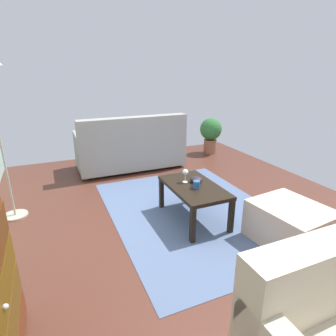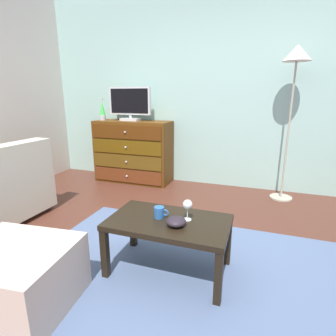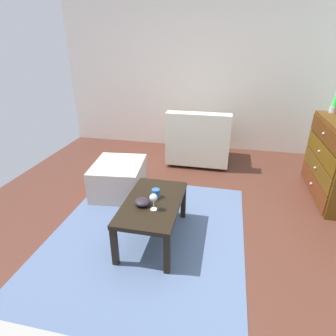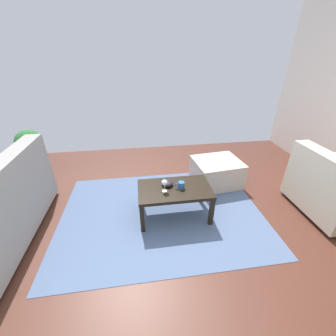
{
  "view_description": "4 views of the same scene",
  "coord_description": "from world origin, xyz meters",
  "views": [
    {
      "loc": [
        -2.5,
        1.29,
        1.67
      ],
      "look_at": [
        0.21,
        0.12,
        0.61
      ],
      "focal_mm": 29.96,
      "sensor_mm": 36.0,
      "label": 1
    },
    {
      "loc": [
        0.65,
        -1.84,
        1.3
      ],
      "look_at": [
        0.04,
        -0.14,
        0.82
      ],
      "focal_mm": 28.74,
      "sensor_mm": 36.0,
      "label": 2
    },
    {
      "loc": [
        2.18,
        0.48,
        1.8
      ],
      "look_at": [
        0.03,
        0.02,
        0.77
      ],
      "focal_mm": 29.72,
      "sensor_mm": 36.0,
      "label": 3
    },
    {
      "loc": [
        0.43,
        1.96,
        1.88
      ],
      "look_at": [
        0.15,
        0.01,
        0.78
      ],
      "focal_mm": 22.53,
      "sensor_mm": 36.0,
      "label": 4
    }
  ],
  "objects": [
    {
      "name": "ottoman",
      "position": [
        -0.75,
        -0.79,
        0.2
      ],
      "size": [
        0.76,
        0.67,
        0.4
      ],
      "primitive_type": "cube",
      "rotation": [
        0.0,
        0.0,
        0.11
      ],
      "color": "beige",
      "rests_on": "ground_plane"
    },
    {
      "name": "bowl_decorative",
      "position": [
        0.13,
        -0.2,
        0.45
      ],
      "size": [
        0.14,
        0.14,
        0.06
      ],
      "primitive_type": "ellipsoid",
      "color": "black",
      "rests_on": "coffee_table"
    },
    {
      "name": "area_rug",
      "position": [
        0.2,
        -0.2,
        0.0
      ],
      "size": [
        2.6,
        1.9,
        0.01
      ],
      "primitive_type": "cube",
      "color": "slate",
      "rests_on": "ground_plane"
    },
    {
      "name": "armchair",
      "position": [
        -1.96,
        0.09,
        0.35
      ],
      "size": [
        0.8,
        0.94,
        0.84
      ],
      "color": "#332319",
      "rests_on": "ground_plane"
    },
    {
      "name": "mug",
      "position": [
        -0.03,
        -0.12,
        0.47
      ],
      "size": [
        0.11,
        0.08,
        0.08
      ],
      "color": "#27589B",
      "rests_on": "coffee_table"
    },
    {
      "name": "ground_plane",
      "position": [
        0.0,
        0.0,
        -0.03
      ],
      "size": [
        5.92,
        4.78,
        0.05
      ],
      "primitive_type": "cube",
      "color": "#4F2A1F"
    },
    {
      "name": "wall_plain_left",
      "position": [
        -2.72,
        0.0,
        1.4
      ],
      "size": [
        0.12,
        4.78,
        2.79
      ],
      "primitive_type": "cube",
      "color": "silver",
      "rests_on": "ground_plane"
    },
    {
      "name": "wine_glass",
      "position": [
        0.17,
        -0.08,
        0.54
      ],
      "size": [
        0.07,
        0.07,
        0.16
      ],
      "color": "silver",
      "rests_on": "coffee_table"
    },
    {
      "name": "coffee_table",
      "position": [
        0.05,
        -0.13,
        0.37
      ],
      "size": [
        0.89,
        0.52,
        0.42
      ],
      "color": "black",
      "rests_on": "ground_plane"
    },
    {
      "name": "lava_lamp",
      "position": [
        -1.71,
        1.79,
        1.09
      ],
      "size": [
        0.09,
        0.09,
        0.33
      ],
      "color": "#B7B7BC",
      "rests_on": "dresser"
    }
  ]
}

